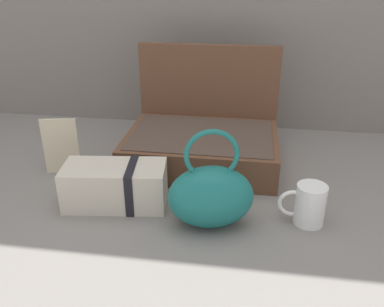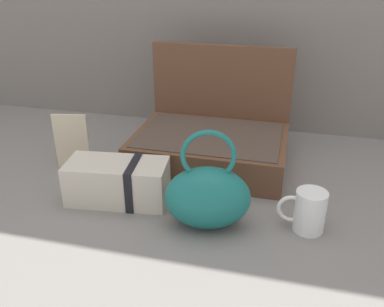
% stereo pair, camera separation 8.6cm
% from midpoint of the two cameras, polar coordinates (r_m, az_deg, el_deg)
% --- Properties ---
extents(ground_plane, '(6.00, 6.00, 0.00)m').
position_cam_midpoint_polar(ground_plane, '(1.04, -1.84, -7.05)').
color(ground_plane, slate).
extents(open_suitcase, '(0.44, 0.33, 0.32)m').
position_cam_midpoint_polar(open_suitcase, '(1.23, -0.46, 2.16)').
color(open_suitcase, brown).
rests_on(open_suitcase, ground_plane).
extents(teal_pouch_handbag, '(0.21, 0.15, 0.24)m').
position_cam_midpoint_polar(teal_pouch_handbag, '(0.93, -0.05, -5.90)').
color(teal_pouch_handbag, '#196B66').
rests_on(teal_pouch_handbag, ground_plane).
extents(cream_toiletry_bag, '(0.26, 0.15, 0.11)m').
position_cam_midpoint_polar(cream_toiletry_bag, '(1.04, -12.80, -4.40)').
color(cream_toiletry_bag, beige).
rests_on(cream_toiletry_bag, ground_plane).
extents(coffee_mug, '(0.11, 0.07, 0.10)m').
position_cam_midpoint_polar(coffee_mug, '(0.98, 13.49, -6.97)').
color(coffee_mug, white).
rests_on(coffee_mug, ground_plane).
extents(info_card_left, '(0.10, 0.03, 0.17)m').
position_cam_midpoint_polar(info_card_left, '(1.22, -19.70, 0.89)').
color(info_card_left, beige).
rests_on(info_card_left, ground_plane).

